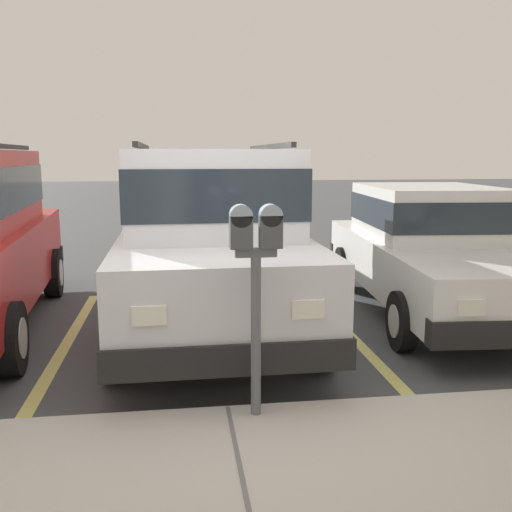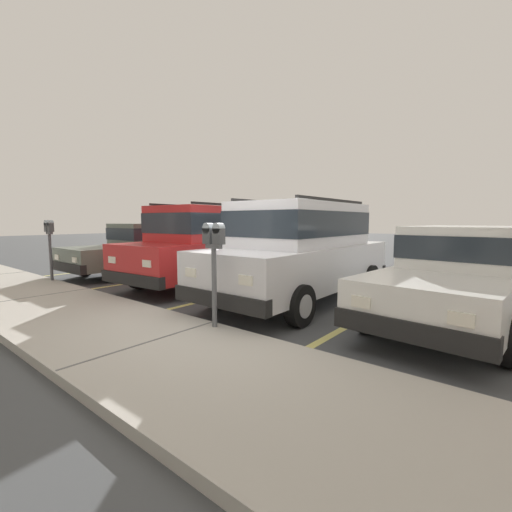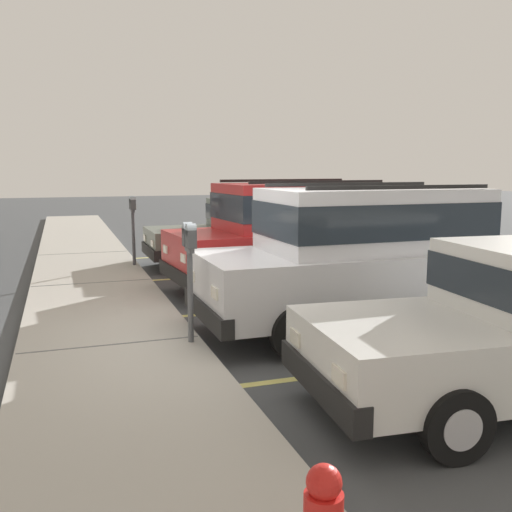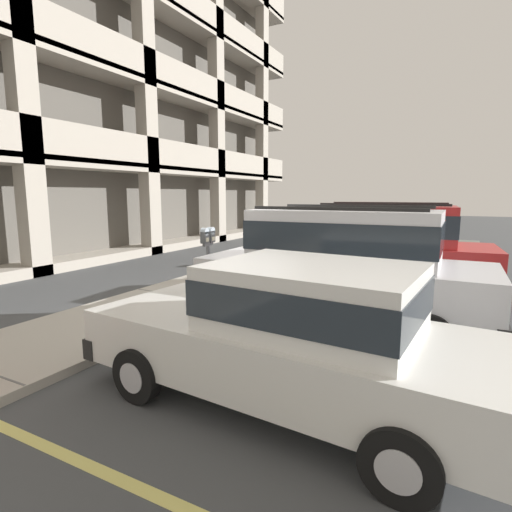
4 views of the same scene
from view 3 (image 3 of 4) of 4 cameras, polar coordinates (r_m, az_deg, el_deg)
name	(u,v)px [view 3 (image 3 of 4)]	position (r m, az deg, el deg)	size (l,w,h in m)	color
ground_plane	(215,347)	(7.49, -4.15, -9.11)	(80.00, 80.00, 0.10)	#444749
sidewalk	(111,350)	(7.25, -14.27, -9.05)	(40.00, 2.20, 0.12)	#ADA89E
parking_stall_lines	(275,308)	(9.25, 1.89, -5.25)	(12.07, 4.80, 0.01)	#DBD16B
silver_suv	(369,252)	(8.06, 11.24, 0.35)	(2.06, 4.80, 2.03)	silver
dark_hatchback	(298,231)	(10.63, 4.24, 2.51)	(2.28, 4.91, 2.03)	red
blue_coupe	(248,230)	(13.36, -0.84, 2.66)	(1.88, 4.50, 1.54)	#5B665B
parking_meter_near	(190,254)	(6.94, -6.66, 0.22)	(0.35, 0.12, 1.48)	#595B60
parking_meter_far	(133,214)	(12.81, -12.22, 4.14)	(0.35, 0.12, 1.52)	#47474C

